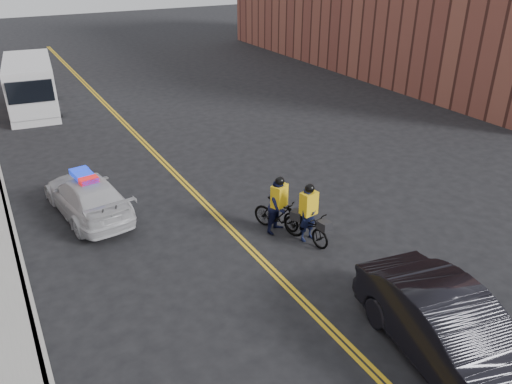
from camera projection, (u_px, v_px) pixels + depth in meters
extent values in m
plane|color=black|center=(272.00, 271.00, 13.72)|extent=(120.00, 120.00, 0.00)
cube|color=gold|center=(168.00, 169.00, 19.92)|extent=(0.10, 60.00, 0.01)
cube|color=gold|center=(171.00, 168.00, 19.99)|extent=(0.10, 60.00, 0.01)
cube|color=gray|center=(6.00, 200.00, 17.31)|extent=(0.20, 60.00, 0.15)
imported|color=silver|center=(87.00, 196.00, 16.31)|extent=(2.41, 4.75, 1.32)
cube|color=#0C26CC|center=(84.00, 176.00, 15.98)|extent=(0.70, 1.27, 0.16)
imported|color=black|center=(451.00, 333.00, 10.35)|extent=(2.49, 5.20, 1.65)
cube|color=silver|center=(31.00, 86.00, 26.38)|extent=(2.97, 6.41, 2.64)
cube|color=silver|center=(33.00, 103.00, 24.26)|extent=(2.32, 1.16, 1.38)
cube|color=black|center=(30.00, 92.00, 23.58)|extent=(2.06, 0.34, 1.03)
cylinder|color=black|center=(12.00, 115.00, 24.90)|extent=(0.37, 0.83, 0.80)
cylinder|color=black|center=(58.00, 110.00, 25.66)|extent=(0.37, 0.83, 0.80)
cylinder|color=black|center=(13.00, 96.00, 27.93)|extent=(0.37, 0.83, 0.80)
cylinder|color=black|center=(54.00, 92.00, 28.69)|extent=(0.37, 0.83, 0.80)
imported|color=black|center=(308.00, 225.00, 14.99)|extent=(0.97, 1.97, 0.99)
imported|color=black|center=(308.00, 214.00, 14.83)|extent=(0.68, 0.51, 1.70)
cube|color=yellow|center=(309.00, 203.00, 14.66)|extent=(0.53, 0.41, 0.71)
sphere|color=black|center=(310.00, 189.00, 14.45)|extent=(0.29, 0.29, 0.29)
cube|color=black|center=(324.00, 225.00, 14.41)|extent=(0.36, 0.40, 0.26)
imported|color=black|center=(279.00, 215.00, 15.39)|extent=(1.24, 1.88, 1.10)
imported|color=black|center=(279.00, 207.00, 15.26)|extent=(1.02, 0.93, 1.70)
cube|color=yellow|center=(279.00, 196.00, 15.09)|extent=(0.58, 0.50, 0.71)
sphere|color=black|center=(280.00, 181.00, 14.87)|extent=(0.29, 0.29, 0.29)
cube|color=black|center=(297.00, 215.00, 14.95)|extent=(0.43, 0.45, 0.26)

